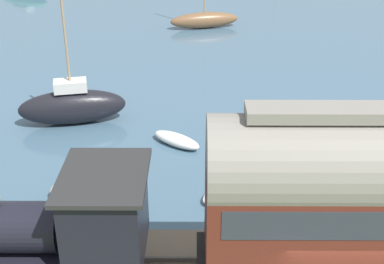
# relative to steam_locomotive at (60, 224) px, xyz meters

# --- Properties ---
(steam_locomotive) EXTENTS (2.44, 5.36, 3.25)m
(steam_locomotive) POSITION_rel_steam_locomotive_xyz_m (0.00, 0.00, 0.00)
(steam_locomotive) COLOR black
(steam_locomotive) RESTS_ON rail_embankment
(sailboat_brown) EXTENTS (2.17, 4.79, 7.37)m
(sailboat_brown) POSITION_rel_steam_locomotive_xyz_m (25.72, -3.70, -1.80)
(sailboat_brown) COLOR brown
(sailboat_brown) RESTS_ON harbor_water
(sailboat_black) EXTENTS (2.17, 4.57, 5.47)m
(sailboat_black) POSITION_rel_steam_locomotive_xyz_m (10.48, 2.03, -1.58)
(sailboat_black) COLOR black
(sailboat_black) RESTS_ON harbor_water
(rowboat_mid_harbor) EXTENTS (2.19, 1.93, 0.50)m
(rowboat_mid_harbor) POSITION_rel_steam_locomotive_xyz_m (8.85, -5.07, -2.12)
(rowboat_mid_harbor) COLOR beige
(rowboat_mid_harbor) RESTS_ON harbor_water
(rowboat_far_out) EXTENTS (2.38, 2.17, 0.54)m
(rowboat_far_out) POSITION_rel_steam_locomotive_xyz_m (5.51, 0.78, -2.10)
(rowboat_far_out) COLOR #B7B2A3
(rowboat_far_out) RESTS_ON harbor_water
(rowboat_near_shore) EXTENTS (2.27, 2.08, 0.31)m
(rowboat_near_shore) POSITION_rel_steam_locomotive_xyz_m (5.03, -4.08, -2.22)
(rowboat_near_shore) COLOR silver
(rowboat_near_shore) RESTS_ON harbor_water
(rowboat_off_pier) EXTENTS (1.88, 2.13, 0.44)m
(rowboat_off_pier) POSITION_rel_steam_locomotive_xyz_m (8.47, -2.35, -2.15)
(rowboat_off_pier) COLOR silver
(rowboat_off_pier) RESTS_ON harbor_water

